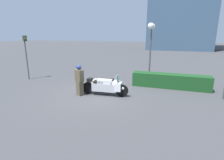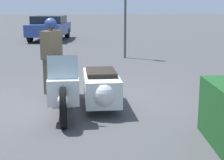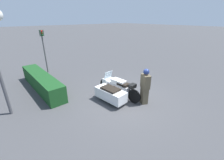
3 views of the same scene
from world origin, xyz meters
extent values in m
plane|color=#424244|center=(0.00, 0.00, 0.00)|extent=(160.00, 160.00, 0.00)
cylinder|color=black|center=(1.63, 0.05, 0.34)|extent=(0.69, 0.16, 0.68)
cylinder|color=black|center=(-0.33, -0.13, 0.34)|extent=(0.69, 0.16, 0.68)
cylinder|color=black|center=(0.40, 0.65, 0.27)|extent=(0.54, 0.15, 0.53)
cube|color=#B7B7BC|center=(0.65, -0.04, 0.46)|extent=(1.42, 0.52, 0.45)
cube|color=white|center=(0.65, -0.04, 0.79)|extent=(0.79, 0.44, 0.24)
cube|color=black|center=(0.33, -0.07, 0.77)|extent=(0.59, 0.43, 0.12)
cube|color=white|center=(1.43, 0.03, 0.55)|extent=(0.37, 0.56, 0.44)
cube|color=silver|center=(1.38, 0.03, 0.97)|extent=(0.16, 0.52, 0.40)
sphere|color=white|center=(1.69, 0.06, 0.49)|extent=(0.18, 0.18, 0.18)
cube|color=white|center=(0.46, 0.66, 0.41)|extent=(1.63, 0.80, 0.50)
sphere|color=white|center=(1.12, 0.72, 0.44)|extent=(0.48, 0.47, 0.47)
cube|color=black|center=(0.46, 0.66, 0.70)|extent=(0.91, 0.63, 0.09)
cube|color=black|center=(-0.21, -0.12, 0.84)|extent=(0.27, 0.38, 0.18)
cube|color=brown|center=(-0.66, -0.47, 0.40)|extent=(0.42, 0.40, 0.80)
cube|color=brown|center=(-0.66, -0.47, 1.12)|extent=(0.54, 0.46, 0.64)
sphere|color=tan|center=(-0.66, -0.47, 1.55)|extent=(0.22, 0.22, 0.22)
sphere|color=navy|center=(-0.66, -0.47, 1.59)|extent=(0.27, 0.27, 0.27)
cube|color=#19471E|center=(4.07, 2.67, 0.44)|extent=(4.74, 0.82, 0.89)
cylinder|color=#4C4C4C|center=(6.79, 1.44, 1.31)|extent=(0.09, 0.09, 2.63)
cube|color=#334738|center=(6.73, 1.44, 2.83)|extent=(0.15, 0.26, 0.40)
sphere|color=red|center=(6.66, 1.44, 2.96)|extent=(0.11, 0.11, 0.11)
sphere|color=#462D06|center=(6.66, 1.44, 2.83)|extent=(0.11, 0.11, 0.11)
sphere|color=#07350F|center=(6.66, 1.44, 2.70)|extent=(0.11, 0.11, 0.11)
camera|label=1|loc=(4.07, -8.68, 3.29)|focal=28.00mm
camera|label=2|loc=(7.06, 0.76, 1.98)|focal=55.00mm
camera|label=3|loc=(-4.37, 4.75, 3.80)|focal=24.00mm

